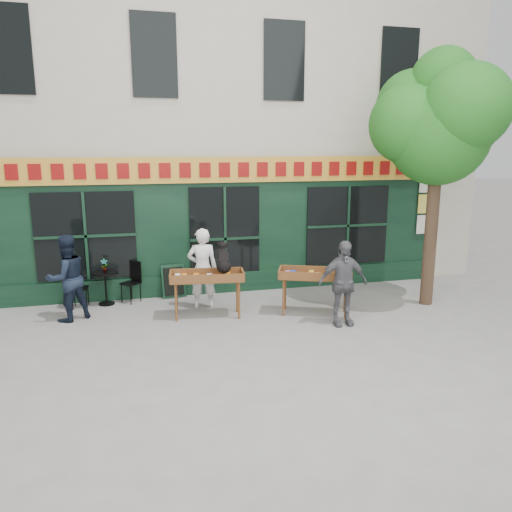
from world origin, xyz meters
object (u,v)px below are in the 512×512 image
object	(u,v)px
woman	(202,268)
book_cart_center	(207,279)
dog	(224,257)
man_left	(67,278)
man_right	(343,283)
bistro_table	(105,281)
book_cart_right	(315,277)

from	to	relation	value
woman	book_cart_center	bearing A→B (deg)	96.74
dog	man_left	distance (m)	3.24
dog	man_right	distance (m)	2.49
woman	bistro_table	bearing A→B (deg)	-12.67
dog	bistro_table	xyz separation A→B (m)	(-2.46, 1.45, -0.75)
dog	bistro_table	world-z (taller)	dog
book_cart_right	dog	bearing A→B (deg)	-167.88
man_right	bistro_table	world-z (taller)	man_right
bistro_table	man_left	world-z (taller)	man_left
dog	man_right	size ratio (longest dim) A/B	0.35
woman	book_cart_right	world-z (taller)	woman
bistro_table	book_cart_center	bearing A→B (deg)	-33.41
book_cart_center	dog	size ratio (longest dim) A/B	2.60
book_cart_center	dog	world-z (taller)	dog
man_left	man_right	bearing A→B (deg)	130.80
woman	book_cart_right	bearing A→B (deg)	162.16
man_right	man_left	xyz separation A→B (m)	(-5.37, 1.63, 0.03)
book_cart_right	bistro_table	bearing A→B (deg)	179.88
woman	book_cart_right	size ratio (longest dim) A/B	1.11
woman	man_left	distance (m)	2.82
woman	bistro_table	distance (m)	2.27
book_cart_center	woman	distance (m)	0.65
woman	man_right	xyz separation A→B (m)	(2.56, -1.78, -0.03)
book_cart_center	man_right	distance (m)	2.80
book_cart_center	man_right	size ratio (longest dim) A/B	0.90
dog	book_cart_right	size ratio (longest dim) A/B	0.37
man_left	book_cart_right	bearing A→B (deg)	137.84
book_cart_center	bistro_table	world-z (taller)	book_cart_center
bistro_table	man_left	size ratio (longest dim) A/B	0.42
book_cart_right	man_left	xyz separation A→B (m)	(-5.07, 0.88, 0.08)
book_cart_right	bistro_table	distance (m)	4.73
bistro_table	man_left	distance (m)	1.19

